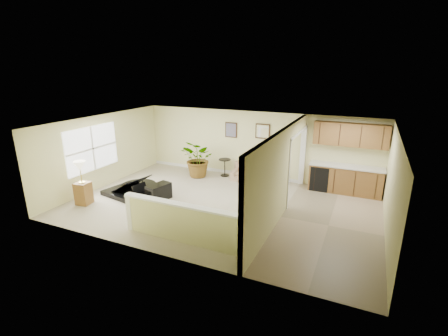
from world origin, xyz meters
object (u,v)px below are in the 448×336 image
at_px(accent_table, 225,165).
at_px(lamp_stand, 82,186).
at_px(palm_plant, 199,159).
at_px(small_plant, 276,178).
at_px(piano, 130,177).
at_px(piano_bench, 159,192).
at_px(loveseat, 250,172).

distance_m(accent_table, lamp_stand, 5.10).
bearing_deg(palm_plant, accent_table, 31.29).
relative_size(accent_table, lamp_stand, 0.49).
distance_m(accent_table, small_plant, 2.11).
bearing_deg(piano, small_plant, 43.13).
bearing_deg(accent_table, lamp_stand, -123.90).
height_order(piano_bench, loveseat, loveseat).
bearing_deg(small_plant, loveseat, 169.50).
distance_m(small_plant, lamp_stand, 6.38).
relative_size(piano, small_plant, 3.02).
height_order(piano, lamp_stand, lamp_stand).
relative_size(piano, palm_plant, 1.16).
distance_m(piano_bench, palm_plant, 2.57).
bearing_deg(small_plant, piano, -147.60).
bearing_deg(loveseat, accent_table, 175.19).
xyz_separation_m(piano, small_plant, (4.26, 2.70, -0.30)).
bearing_deg(small_plant, palm_plant, -173.98).
bearing_deg(loveseat, small_plant, -15.05).
bearing_deg(piano_bench, loveseat, 57.17).
height_order(piano, small_plant, piano).
distance_m(piano_bench, accent_table, 3.18).
height_order(piano_bench, accent_table, accent_table).
bearing_deg(loveseat, palm_plant, -169.55).
xyz_separation_m(piano, loveseat, (3.20, 2.90, -0.27)).
distance_m(piano_bench, loveseat, 3.61).
bearing_deg(piano, loveseat, 52.84).
relative_size(piano_bench, lamp_stand, 0.57).
xyz_separation_m(small_plant, lamp_stand, (-4.94, -4.03, 0.31)).
bearing_deg(loveseat, piano, -142.44).
xyz_separation_m(piano, accent_table, (2.16, 2.90, -0.13)).
bearing_deg(piano_bench, accent_table, 73.24).
height_order(piano_bench, small_plant, small_plant).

